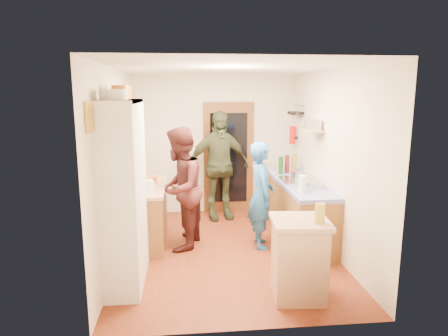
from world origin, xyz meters
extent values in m
cube|color=maroon|center=(0.00, 0.00, -0.01)|extent=(3.00, 4.00, 0.02)
cube|color=silver|center=(0.00, 0.00, 2.61)|extent=(3.00, 4.00, 0.02)
cube|color=beige|center=(0.00, 2.01, 1.30)|extent=(3.00, 0.02, 2.60)
cube|color=beige|center=(0.00, -2.01, 1.30)|extent=(3.00, 0.02, 2.60)
cube|color=beige|center=(-1.51, 0.00, 1.30)|extent=(0.02, 4.00, 2.60)
cube|color=beige|center=(1.51, 0.00, 1.30)|extent=(0.02, 4.00, 2.60)
cube|color=brown|center=(0.25, 1.97, 1.05)|extent=(0.95, 0.06, 2.10)
cube|color=black|center=(0.25, 1.94, 1.05)|extent=(0.70, 0.02, 1.70)
cube|color=silver|center=(-1.30, -0.80, 1.10)|extent=(0.40, 1.20, 2.20)
cube|color=silver|center=(-1.30, -0.80, 2.18)|extent=(0.40, 1.14, 0.04)
cylinder|color=white|center=(-1.30, -1.15, 2.26)|extent=(0.27, 0.27, 0.11)
cylinder|color=orange|center=(-1.30, -0.77, 2.28)|extent=(0.20, 0.20, 0.16)
cylinder|color=orange|center=(-1.30, -0.50, 2.28)|extent=(0.18, 0.18, 0.16)
cube|color=brown|center=(-1.20, 0.45, 0.42)|extent=(0.60, 1.40, 0.85)
cube|color=tan|center=(-1.20, 0.45, 0.88)|extent=(0.64, 1.44, 0.05)
cube|color=white|center=(-1.15, -0.05, 0.99)|extent=(0.29, 0.24, 0.19)
cylinder|color=white|center=(-1.25, 0.34, 0.98)|extent=(0.19, 0.19, 0.17)
cylinder|color=orange|center=(-1.12, 0.62, 0.95)|extent=(0.26, 0.26, 0.09)
cube|color=tan|center=(-1.18, 1.08, 0.91)|extent=(0.35, 0.30, 0.02)
cube|color=brown|center=(1.20, 0.50, 0.42)|extent=(0.60, 2.20, 0.84)
cube|color=#1B1DA2|center=(1.20, 0.50, 0.87)|extent=(0.62, 2.22, 0.06)
cube|color=silver|center=(1.20, 0.45, 0.92)|extent=(0.55, 0.58, 0.04)
cylinder|color=silver|center=(1.15, 0.43, 1.00)|extent=(0.18, 0.18, 0.12)
cylinder|color=#143F14|center=(1.05, 1.07, 1.05)|extent=(0.10, 0.10, 0.30)
cylinder|color=#591419|center=(1.18, 1.16, 1.06)|extent=(0.09, 0.09, 0.31)
cylinder|color=olive|center=(1.31, 1.19, 1.06)|extent=(0.09, 0.09, 0.32)
cylinder|color=white|center=(1.05, -0.18, 1.02)|extent=(0.11, 0.11, 0.23)
cylinder|color=silver|center=(1.30, 0.03, 0.94)|extent=(0.29, 0.29, 0.09)
cube|color=tan|center=(0.66, -1.40, 0.43)|extent=(0.60, 0.60, 0.86)
cube|color=tan|center=(0.66, -1.40, 0.89)|extent=(0.67, 0.67, 0.05)
cube|color=white|center=(0.62, -1.35, 0.90)|extent=(0.37, 0.31, 0.02)
cylinder|color=#AD9E2D|center=(0.83, -1.54, 1.02)|extent=(0.12, 0.12, 0.21)
cylinder|color=silver|center=(1.46, 1.52, 2.05)|extent=(0.02, 0.65, 0.02)
cylinder|color=black|center=(1.40, 1.35, 1.92)|extent=(0.18, 0.18, 0.05)
cylinder|color=black|center=(1.40, 1.55, 1.90)|extent=(0.16, 0.16, 0.05)
cylinder|color=black|center=(1.40, 1.75, 1.91)|extent=(0.17, 0.17, 0.05)
cube|color=tan|center=(1.37, 0.45, 1.70)|extent=(0.26, 0.42, 0.03)
cube|color=silver|center=(1.37, 0.45, 1.79)|extent=(0.26, 0.33, 0.15)
cube|color=black|center=(1.47, 1.70, 1.45)|extent=(0.06, 0.10, 0.04)
cylinder|color=red|center=(1.41, 1.70, 1.50)|extent=(0.11, 0.11, 0.32)
cube|color=gold|center=(-1.48, -1.55, 2.05)|extent=(0.03, 0.25, 0.30)
imported|color=#255C9B|center=(0.56, 0.12, 0.79)|extent=(0.39, 0.58, 1.58)
imported|color=#411B19|center=(-0.62, 0.24, 0.90)|extent=(0.89, 1.02, 1.79)
imported|color=#363D25|center=(0.04, 1.55, 0.98)|extent=(1.22, 0.71, 1.96)
camera|label=1|loc=(-0.59, -5.48, 2.28)|focal=32.00mm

